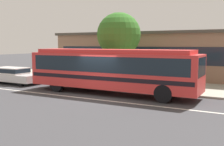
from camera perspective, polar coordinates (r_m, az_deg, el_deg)
ground_plane at (r=16.54m, az=-2.93°, el=-4.93°), size 120.00×120.00×0.00m
sidewalk_slab at (r=22.31m, az=5.82°, el=-1.94°), size 60.00×8.00×0.12m
lane_stripe_center at (r=15.87m, az=-4.44°, el=-5.39°), size 56.00×0.16×0.01m
transit_bus at (r=17.20m, az=-0.12°, el=1.03°), size 11.08×2.47×2.82m
sedan_behind_bus at (r=23.22m, az=-20.07°, el=-0.31°), size 4.74×1.80×1.29m
pedestrian_waiting_near_sign at (r=20.97m, az=-5.77°, el=0.43°), size 0.41×0.41×1.68m
pedestrian_walking_along_curb at (r=21.02m, az=-2.84°, el=0.52°), size 0.40×0.40×1.72m
pedestrian_standing_by_tree at (r=20.80m, az=-5.58°, el=0.41°), size 0.35×0.35×1.69m
bus_stop_sign at (r=17.83m, az=11.63°, el=1.04°), size 0.14×0.44×2.34m
street_tree_near_stop at (r=21.15m, az=1.45°, el=7.97°), size 3.37×3.37×5.44m
station_building at (r=27.66m, az=9.41°, el=3.87°), size 18.67×8.74×4.25m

